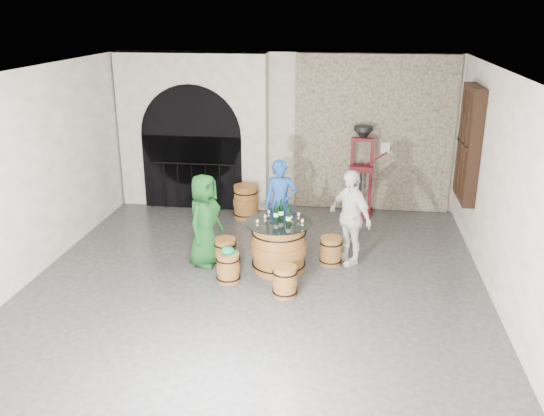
# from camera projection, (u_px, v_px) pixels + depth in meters

# --- Properties ---
(ground) EXTENTS (8.00, 8.00, 0.00)m
(ground) POSITION_uv_depth(u_px,v_px,m) (255.00, 288.00, 8.77)
(ground) COLOR #2D2D30
(ground) RESTS_ON ground
(wall_back) EXTENTS (8.00, 0.00, 8.00)m
(wall_back) POSITION_uv_depth(u_px,v_px,m) (286.00, 131.00, 11.98)
(wall_back) COLOR silver
(wall_back) RESTS_ON ground
(wall_front) EXTENTS (8.00, 0.00, 8.00)m
(wall_front) POSITION_uv_depth(u_px,v_px,m) (168.00, 337.00, 4.50)
(wall_front) COLOR silver
(wall_front) RESTS_ON ground
(wall_left) EXTENTS (0.00, 8.00, 8.00)m
(wall_left) POSITION_uv_depth(u_px,v_px,m) (25.00, 178.00, 8.69)
(wall_left) COLOR silver
(wall_left) RESTS_ON ground
(wall_right) EXTENTS (0.00, 8.00, 8.00)m
(wall_right) POSITION_uv_depth(u_px,v_px,m) (508.00, 198.00, 7.78)
(wall_right) COLOR silver
(wall_right) RESTS_ON ground
(ceiling) EXTENTS (8.00, 8.00, 0.00)m
(ceiling) POSITION_uv_depth(u_px,v_px,m) (252.00, 74.00, 7.71)
(ceiling) COLOR beige
(ceiling) RESTS_ON wall_back
(stone_facing_panel) EXTENTS (3.20, 0.12, 3.18)m
(stone_facing_panel) POSITION_uv_depth(u_px,v_px,m) (373.00, 134.00, 11.69)
(stone_facing_panel) COLOR gray
(stone_facing_panel) RESTS_ON ground
(arched_opening) EXTENTS (3.10, 0.60, 3.19)m
(arched_opening) POSITION_uv_depth(u_px,v_px,m) (194.00, 132.00, 11.99)
(arched_opening) COLOR silver
(arched_opening) RESTS_ON ground
(shuttered_window) EXTENTS (0.23, 1.10, 2.00)m
(shuttered_window) POSITION_uv_depth(u_px,v_px,m) (468.00, 144.00, 9.98)
(shuttered_window) COLOR black
(shuttered_window) RESTS_ON wall_right
(barrel_table) EXTENTS (1.07, 1.07, 0.83)m
(barrel_table) POSITION_uv_depth(u_px,v_px,m) (279.00, 246.00, 9.24)
(barrel_table) COLOR brown
(barrel_table) RESTS_ON ground
(barrel_stool_left) EXTENTS (0.38, 0.38, 0.47)m
(barrel_stool_left) POSITION_uv_depth(u_px,v_px,m) (225.00, 252.00, 9.45)
(barrel_stool_left) COLOR brown
(barrel_stool_left) RESTS_ON ground
(barrel_stool_far) EXTENTS (0.38, 0.38, 0.47)m
(barrel_stool_far) POSITION_uv_depth(u_px,v_px,m) (280.00, 236.00, 10.14)
(barrel_stool_far) COLOR brown
(barrel_stool_far) RESTS_ON ground
(barrel_stool_right) EXTENTS (0.38, 0.38, 0.47)m
(barrel_stool_right) POSITION_uv_depth(u_px,v_px,m) (331.00, 251.00, 9.51)
(barrel_stool_right) COLOR brown
(barrel_stool_right) RESTS_ON ground
(barrel_stool_near_right) EXTENTS (0.38, 0.38, 0.47)m
(barrel_stool_near_right) POSITION_uv_depth(u_px,v_px,m) (285.00, 281.00, 8.45)
(barrel_stool_near_right) COLOR brown
(barrel_stool_near_right) RESTS_ON ground
(barrel_stool_near_left) EXTENTS (0.38, 0.38, 0.47)m
(barrel_stool_near_left) POSITION_uv_depth(u_px,v_px,m) (228.00, 268.00, 8.90)
(barrel_stool_near_left) COLOR brown
(barrel_stool_near_left) RESTS_ON ground
(green_cap) EXTENTS (0.25, 0.20, 0.11)m
(green_cap) POSITION_uv_depth(u_px,v_px,m) (228.00, 251.00, 8.80)
(green_cap) COLOR #0B834D
(green_cap) RESTS_ON barrel_stool_near_left
(person_green) EXTENTS (0.70, 0.87, 1.55)m
(person_green) POSITION_uv_depth(u_px,v_px,m) (205.00, 220.00, 9.33)
(person_green) COLOR #124319
(person_green) RESTS_ON ground
(person_blue) EXTENTS (0.62, 0.45, 1.57)m
(person_blue) POSITION_uv_depth(u_px,v_px,m) (280.00, 204.00, 10.06)
(person_blue) COLOR #1B4396
(person_blue) RESTS_ON ground
(person_white) EXTENTS (0.92, 0.95, 1.60)m
(person_white) POSITION_uv_depth(u_px,v_px,m) (350.00, 217.00, 9.39)
(person_white) COLOR white
(person_white) RESTS_ON ground
(wine_bottle_left) EXTENTS (0.08, 0.08, 0.32)m
(wine_bottle_left) POSITION_uv_depth(u_px,v_px,m) (276.00, 213.00, 9.13)
(wine_bottle_left) COLOR black
(wine_bottle_left) RESTS_ON barrel_table
(wine_bottle_center) EXTENTS (0.08, 0.08, 0.32)m
(wine_bottle_center) POSITION_uv_depth(u_px,v_px,m) (288.00, 217.00, 8.97)
(wine_bottle_center) COLOR black
(wine_bottle_center) RESTS_ON barrel_table
(wine_bottle_right) EXTENTS (0.08, 0.08, 0.32)m
(wine_bottle_right) POSITION_uv_depth(u_px,v_px,m) (281.00, 211.00, 9.20)
(wine_bottle_right) COLOR black
(wine_bottle_right) RESTS_ON barrel_table
(tasting_glass_a) EXTENTS (0.05, 0.05, 0.10)m
(tasting_glass_a) POSITION_uv_depth(u_px,v_px,m) (257.00, 223.00, 8.94)
(tasting_glass_a) COLOR #A56920
(tasting_glass_a) RESTS_ON barrel_table
(tasting_glass_b) EXTENTS (0.05, 0.05, 0.10)m
(tasting_glass_b) POSITION_uv_depth(u_px,v_px,m) (291.00, 219.00, 9.10)
(tasting_glass_b) COLOR #A56920
(tasting_glass_b) RESTS_ON barrel_table
(tasting_glass_c) EXTENTS (0.05, 0.05, 0.10)m
(tasting_glass_c) POSITION_uv_depth(u_px,v_px,m) (269.00, 213.00, 9.36)
(tasting_glass_c) COLOR #A56920
(tasting_glass_c) RESTS_ON barrel_table
(tasting_glass_d) EXTENTS (0.05, 0.05, 0.10)m
(tasting_glass_d) POSITION_uv_depth(u_px,v_px,m) (299.00, 216.00, 9.24)
(tasting_glass_d) COLOR #A56920
(tasting_glass_d) RESTS_ON barrel_table
(tasting_glass_e) EXTENTS (0.05, 0.05, 0.10)m
(tasting_glass_e) POSITION_uv_depth(u_px,v_px,m) (302.00, 222.00, 8.96)
(tasting_glass_e) COLOR #A56920
(tasting_glass_e) RESTS_ON barrel_table
(tasting_glass_f) EXTENTS (0.05, 0.05, 0.10)m
(tasting_glass_f) POSITION_uv_depth(u_px,v_px,m) (265.00, 218.00, 9.14)
(tasting_glass_f) COLOR #A56920
(tasting_glass_f) RESTS_ON barrel_table
(side_barrel) EXTENTS (0.52, 0.52, 0.69)m
(side_barrel) POSITION_uv_depth(u_px,v_px,m) (246.00, 202.00, 11.55)
(side_barrel) COLOR brown
(side_barrel) RESTS_ON ground
(corking_press) EXTENTS (0.76, 0.45, 1.84)m
(corking_press) POSITION_uv_depth(u_px,v_px,m) (362.00, 164.00, 11.51)
(corking_press) COLOR #530D17
(corking_press) RESTS_ON ground
(control_box) EXTENTS (0.18, 0.10, 0.22)m
(control_box) POSITION_uv_depth(u_px,v_px,m) (385.00, 148.00, 11.66)
(control_box) COLOR silver
(control_box) RESTS_ON wall_back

